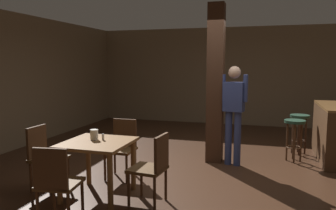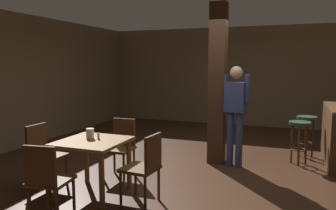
# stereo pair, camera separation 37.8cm
# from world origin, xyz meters

# --- Properties ---
(ground_plane) EXTENTS (10.80, 10.80, 0.00)m
(ground_plane) POSITION_xyz_m (0.00, 0.00, 0.00)
(ground_plane) COLOR #382114
(wall_back) EXTENTS (8.00, 0.10, 2.80)m
(wall_back) POSITION_xyz_m (0.00, 4.50, 1.40)
(wall_back) COLOR #756047
(wall_back) RESTS_ON ground_plane
(wall_left) EXTENTS (0.10, 9.00, 2.80)m
(wall_left) POSITION_xyz_m (-4.00, 0.00, 1.40)
(wall_left) COLOR #756047
(wall_left) RESTS_ON ground_plane
(pillar) EXTENTS (0.28, 0.28, 2.80)m
(pillar) POSITION_xyz_m (0.11, 0.65, 1.40)
(pillar) COLOR #382114
(pillar) RESTS_ON ground_plane
(dining_table) EXTENTS (0.85, 0.85, 0.75)m
(dining_table) POSITION_xyz_m (-1.12, -1.39, 0.61)
(dining_table) COLOR brown
(dining_table) RESTS_ON ground_plane
(chair_east) EXTENTS (0.46, 0.46, 0.89)m
(chair_east) POSITION_xyz_m (-0.34, -1.43, 0.51)
(chair_east) COLOR #4C3319
(chair_east) RESTS_ON ground_plane
(chair_west) EXTENTS (0.43, 0.43, 0.89)m
(chair_west) POSITION_xyz_m (-1.95, -1.40, 0.51)
(chair_west) COLOR #4C3319
(chair_west) RESTS_ON ground_plane
(chair_south) EXTENTS (0.47, 0.47, 0.89)m
(chair_south) POSITION_xyz_m (-1.15, -2.24, 0.51)
(chair_south) COLOR #4C3319
(chair_south) RESTS_ON ground_plane
(chair_north) EXTENTS (0.43, 0.43, 0.89)m
(chair_north) POSITION_xyz_m (-1.13, -0.61, 0.51)
(chair_north) COLOR #4C3319
(chair_north) RESTS_ON ground_plane
(napkin_cup) EXTENTS (0.11, 0.11, 0.14)m
(napkin_cup) POSITION_xyz_m (-1.20, -1.32, 0.82)
(napkin_cup) COLOR silver
(napkin_cup) RESTS_ON dining_table
(salt_shaker) EXTENTS (0.03, 0.03, 0.08)m
(salt_shaker) POSITION_xyz_m (-1.08, -1.30, 0.79)
(salt_shaker) COLOR silver
(salt_shaker) RESTS_ON dining_table
(standing_person) EXTENTS (0.47, 0.26, 1.72)m
(standing_person) POSITION_xyz_m (0.45, 0.52, 1.00)
(standing_person) COLOR navy
(standing_person) RESTS_ON ground_plane
(bar_stool_near) EXTENTS (0.37, 0.37, 0.76)m
(bar_stool_near) POSITION_xyz_m (1.49, 1.07, 0.57)
(bar_stool_near) COLOR #1E3828
(bar_stool_near) RESTS_ON ground_plane
(bar_stool_mid) EXTENTS (0.37, 0.37, 0.77)m
(bar_stool_mid) POSITION_xyz_m (1.62, 1.62, 0.59)
(bar_stool_mid) COLOR #1E3828
(bar_stool_mid) RESTS_ON ground_plane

